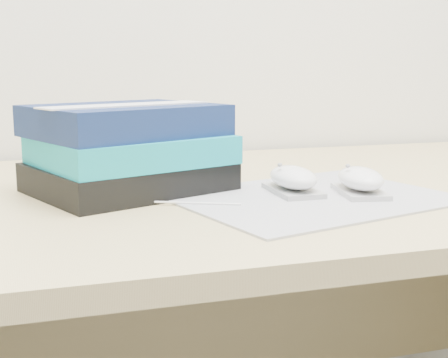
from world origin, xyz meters
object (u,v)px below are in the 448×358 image
object	(u,v)px
pouch	(132,148)
mouse_front	(360,181)
book_stack	(128,149)
desk	(234,307)
mouse_rear	(293,180)

from	to	relation	value
pouch	mouse_front	bearing A→B (deg)	-44.45
mouse_front	pouch	xyz separation A→B (m)	(-0.30, 0.29, 0.02)
book_stack	pouch	size ratio (longest dim) A/B	2.60
desk	mouse_front	xyz separation A→B (m)	(0.14, -0.19, 0.26)
mouse_front	book_stack	distance (m)	0.36
mouse_rear	book_stack	size ratio (longest dim) A/B	0.34
desk	book_stack	size ratio (longest dim) A/B	4.77
desk	book_stack	distance (m)	0.36
mouse_front	mouse_rear	bearing A→B (deg)	158.17
desk	mouse_front	distance (m)	0.35
mouse_front	pouch	distance (m)	0.42
mouse_rear	book_stack	bearing A→B (deg)	156.22
mouse_rear	mouse_front	xyz separation A→B (m)	(0.09, -0.04, -0.00)
desk	mouse_front	bearing A→B (deg)	-54.67
mouse_rear	pouch	distance (m)	0.33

